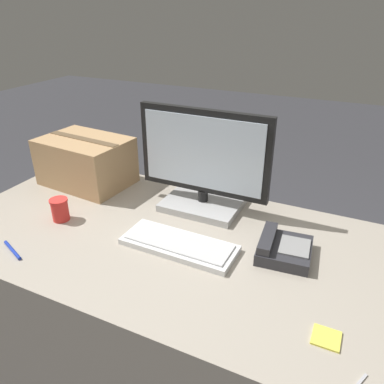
% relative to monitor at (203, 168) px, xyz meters
% --- Properties ---
extents(ground_plane, '(12.00, 12.00, 0.00)m').
position_rel_monitor_xyz_m(ground_plane, '(-0.01, -0.27, -0.94)').
color(ground_plane, '#38383D').
extents(office_desk, '(1.80, 0.90, 0.75)m').
position_rel_monitor_xyz_m(office_desk, '(-0.01, -0.27, -0.56)').
color(office_desk, '#A89E8E').
rests_on(office_desk, ground_plane).
extents(monitor, '(0.57, 0.26, 0.43)m').
position_rel_monitor_xyz_m(monitor, '(0.00, 0.00, 0.00)').
color(monitor, '#B7B7B7').
rests_on(monitor, office_desk).
extents(keyboard, '(0.43, 0.17, 0.03)m').
position_rel_monitor_xyz_m(keyboard, '(0.05, -0.32, -0.17)').
color(keyboard, silver).
rests_on(keyboard, office_desk).
extents(desk_phone, '(0.20, 0.21, 0.07)m').
position_rel_monitor_xyz_m(desk_phone, '(0.40, -0.20, -0.16)').
color(desk_phone, '#2D2D33').
rests_on(desk_phone, office_desk).
extents(paper_cup_right, '(0.07, 0.07, 0.09)m').
position_rel_monitor_xyz_m(paper_cup_right, '(-0.48, -0.35, -0.14)').
color(paper_cup_right, red).
rests_on(paper_cup_right, office_desk).
extents(cardboard_box, '(0.44, 0.33, 0.23)m').
position_rel_monitor_xyz_m(cardboard_box, '(-0.61, -0.02, -0.07)').
color(cardboard_box, tan).
rests_on(cardboard_box, office_desk).
extents(pen_marker, '(0.13, 0.06, 0.01)m').
position_rel_monitor_xyz_m(pen_marker, '(-0.49, -0.60, -0.18)').
color(pen_marker, '#1933B2').
rests_on(pen_marker, office_desk).
extents(sticky_note_pad, '(0.07, 0.07, 0.01)m').
position_rel_monitor_xyz_m(sticky_note_pad, '(0.59, -0.52, -0.18)').
color(sticky_note_pad, '#E5DB4C').
rests_on(sticky_note_pad, office_desk).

